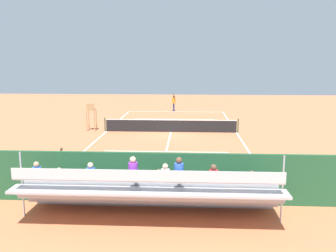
{
  "coord_description": "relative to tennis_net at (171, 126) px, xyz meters",
  "views": [
    {
      "loc": [
        -1.28,
        27.41,
        5.5
      ],
      "look_at": [
        0.0,
        4.0,
        1.2
      ],
      "focal_mm": 39.01,
      "sensor_mm": 36.0,
      "label": 1
    }
  ],
  "objects": [
    {
      "name": "umpire_chair",
      "position": [
        6.2,
        -0.18,
        0.81
      ],
      "size": [
        0.67,
        0.67,
        2.14
      ],
      "color": "#A88456",
      "rests_on": "ground"
    },
    {
      "name": "tennis_ball_near",
      "position": [
        -0.87,
        -7.55,
        -0.47
      ],
      "size": [
        0.07,
        0.07,
        0.07
      ],
      "primitive_type": "sphere",
      "color": "#CCDB33",
      "rests_on": "ground"
    },
    {
      "name": "line_judge",
      "position": [
        3.93,
        13.34,
        0.51
      ],
      "size": [
        0.4,
        0.55,
        1.93
      ],
      "color": "#232328",
      "rests_on": "ground"
    },
    {
      "name": "court_line_markings",
      "position": [
        0.0,
        -0.04,
        -0.5
      ],
      "size": [
        10.1,
        22.2,
        0.01
      ],
      "color": "white",
      "rests_on": "ground"
    },
    {
      "name": "backdrop_wall",
      "position": [
        0.0,
        14.0,
        0.5
      ],
      "size": [
        18.0,
        0.16,
        2.0
      ],
      "primitive_type": "cube",
      "color": "#235633",
      "rests_on": "ground"
    },
    {
      "name": "equipment_bag",
      "position": [
        -0.92,
        13.4,
        -0.32
      ],
      "size": [
        0.9,
        0.36,
        0.36
      ],
      "primitive_type": "cube",
      "color": "#B22D2D",
      "rests_on": "ground"
    },
    {
      "name": "tennis_player",
      "position": [
        0.23,
        -11.44,
        0.51
      ],
      "size": [
        0.44,
        0.56,
        1.93
      ],
      "color": "navy",
      "rests_on": "ground"
    },
    {
      "name": "tennis_net",
      "position": [
        0.0,
        0.0,
        0.0
      ],
      "size": [
        10.3,
        0.1,
        1.07
      ],
      "color": "black",
      "rests_on": "ground"
    },
    {
      "name": "tennis_racket",
      "position": [
        1.04,
        -11.22,
        -0.49
      ],
      "size": [
        0.32,
        0.57,
        0.03
      ],
      "color": "black",
      "rests_on": "ground"
    },
    {
      "name": "ground_plane",
      "position": [
        0.0,
        0.0,
        -0.5
      ],
      "size": [
        60.0,
        60.0,
        0.0
      ],
      "primitive_type": "plane",
      "color": "#CC7047"
    },
    {
      "name": "bleacher_stand",
      "position": [
        0.04,
        15.35,
        0.45
      ],
      "size": [
        9.06,
        2.4,
        2.48
      ],
      "color": "#B2B2B7",
      "rests_on": "ground"
    },
    {
      "name": "courtside_bench",
      "position": [
        -2.59,
        13.27,
        0.06
      ],
      "size": [
        1.8,
        0.4,
        0.93
      ],
      "color": "#234C2D",
      "rests_on": "ground"
    }
  ]
}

